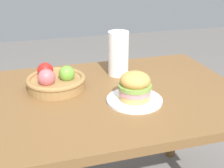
% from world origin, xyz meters
% --- Properties ---
extents(dining_table, '(1.40, 0.90, 0.75)m').
position_xyz_m(dining_table, '(0.00, 0.00, 0.65)').
color(dining_table, brown).
rests_on(dining_table, ground_plane).
extents(plate, '(0.25, 0.25, 0.01)m').
position_xyz_m(plate, '(0.14, -0.12, 0.76)').
color(plate, white).
rests_on(plate, dining_table).
extents(sandwich, '(0.15, 0.15, 0.13)m').
position_xyz_m(sandwich, '(0.14, -0.12, 0.82)').
color(sandwich, '#DBAD60').
rests_on(sandwich, plate).
extents(fruit_basket, '(0.29, 0.29, 0.12)m').
position_xyz_m(fruit_basket, '(-0.19, 0.12, 0.79)').
color(fruit_basket, '#9E7542').
rests_on(fruit_basket, dining_table).
extents(paper_towel_roll, '(0.11, 0.11, 0.24)m').
position_xyz_m(paper_towel_roll, '(0.16, 0.22, 0.87)').
color(paper_towel_roll, white).
rests_on(paper_towel_roll, dining_table).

